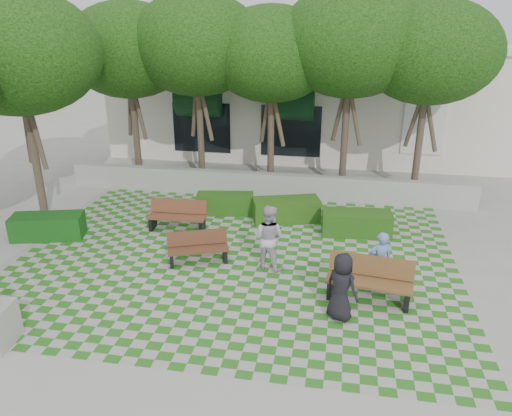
% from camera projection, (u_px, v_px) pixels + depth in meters
% --- Properties ---
extents(ground, '(90.00, 90.00, 0.00)m').
position_uv_depth(ground, '(227.00, 278.00, 12.94)').
color(ground, gray).
rests_on(ground, ground).
extents(lawn, '(12.00, 12.00, 0.00)m').
position_uv_depth(lawn, '(235.00, 260.00, 13.85)').
color(lawn, '#2B721E').
rests_on(lawn, ground).
extents(sidewalk_south, '(16.00, 2.00, 0.01)m').
position_uv_depth(sidewalk_south, '(165.00, 411.00, 8.63)').
color(sidewalk_south, '#9E9B93').
rests_on(sidewalk_south, ground).
extents(sidewalk_west, '(2.00, 12.00, 0.01)m').
position_uv_depth(sidewalk_west, '(2.00, 241.00, 15.02)').
color(sidewalk_west, '#9E9B93').
rests_on(sidewalk_west, ground).
extents(retaining_wall, '(15.00, 0.36, 0.90)m').
position_uv_depth(retaining_wall, '(265.00, 185.00, 18.45)').
color(retaining_wall, '#9E9B93').
rests_on(retaining_wall, ground).
extents(bench_east, '(2.07, 0.92, 1.05)m').
position_uv_depth(bench_east, '(370.00, 281.00, 11.80)').
color(bench_east, brown).
rests_on(bench_east, ground).
extents(bench_mid, '(1.73, 1.09, 0.86)m').
position_uv_depth(bench_mid, '(198.00, 248.00, 13.62)').
color(bench_mid, '#4E2C1B').
rests_on(bench_mid, ground).
extents(bench_west, '(1.82, 0.65, 0.95)m').
position_uv_depth(bench_west, '(178.00, 216.00, 15.64)').
color(bench_west, brown).
rests_on(bench_west, ground).
extents(hedge_east, '(2.15, 1.01, 0.73)m').
position_uv_depth(hedge_east, '(357.00, 223.00, 15.34)').
color(hedge_east, '#1F4913').
rests_on(hedge_east, ground).
extents(hedge_midright, '(2.31, 1.46, 0.75)m').
position_uv_depth(hedge_midright, '(286.00, 210.00, 16.34)').
color(hedge_midright, '#224B14').
rests_on(hedge_midright, ground).
extents(hedge_midleft, '(2.01, 1.05, 0.67)m').
position_uv_depth(hedge_midleft, '(225.00, 204.00, 16.99)').
color(hedge_midleft, '#1F4C14').
rests_on(hedge_midleft, ground).
extents(hedge_west, '(2.23, 1.34, 0.73)m').
position_uv_depth(hedge_west, '(48.00, 226.00, 15.12)').
color(hedge_west, '#124413').
rests_on(hedge_west, ground).
extents(person_blue, '(0.65, 0.52, 1.57)m').
position_uv_depth(person_blue, '(380.00, 262.00, 12.09)').
color(person_blue, '#6684BA').
rests_on(person_blue, ground).
extents(person_dark, '(0.93, 0.85, 1.60)m').
position_uv_depth(person_dark, '(342.00, 287.00, 10.96)').
color(person_dark, black).
rests_on(person_dark, ground).
extents(person_white, '(1.02, 0.89, 1.79)m').
position_uv_depth(person_white, '(268.00, 237.00, 13.14)').
color(person_white, silver).
rests_on(person_white, ground).
extents(tree_row, '(17.70, 13.40, 7.41)m').
position_uv_depth(tree_row, '(210.00, 51.00, 16.78)').
color(tree_row, '#47382B').
rests_on(tree_row, ground).
extents(building, '(18.00, 8.92, 5.15)m').
position_uv_depth(building, '(309.00, 96.00, 24.75)').
color(building, silver).
rests_on(building, ground).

